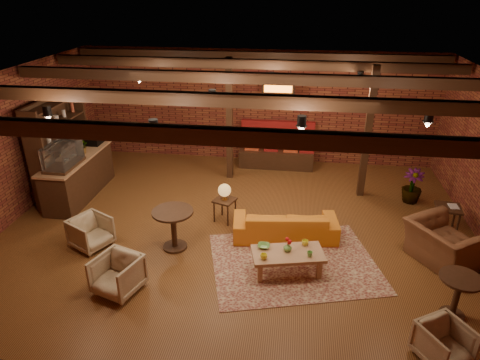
# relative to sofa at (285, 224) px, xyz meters

# --- Properties ---
(floor) EXTENTS (10.00, 10.00, 0.00)m
(floor) POSITION_rel_sofa_xyz_m (-1.01, 0.22, -0.31)
(floor) COLOR #442611
(floor) RESTS_ON ground
(ceiling) EXTENTS (10.00, 8.00, 0.02)m
(ceiling) POSITION_rel_sofa_xyz_m (-1.01, 0.22, 2.89)
(ceiling) COLOR black
(ceiling) RESTS_ON wall_back
(wall_back) EXTENTS (10.00, 0.02, 3.20)m
(wall_back) POSITION_rel_sofa_xyz_m (-1.01, 4.22, 1.29)
(wall_back) COLOR maroon
(wall_back) RESTS_ON ground
(wall_front) EXTENTS (10.00, 0.02, 3.20)m
(wall_front) POSITION_rel_sofa_xyz_m (-1.01, -3.78, 1.29)
(wall_front) COLOR maroon
(wall_front) RESTS_ON ground
(wall_left) EXTENTS (0.02, 8.00, 3.20)m
(wall_left) POSITION_rel_sofa_xyz_m (-6.01, 0.22, 1.29)
(wall_left) COLOR maroon
(wall_left) RESTS_ON ground
(ceiling_beams) EXTENTS (9.80, 6.40, 0.22)m
(ceiling_beams) POSITION_rel_sofa_xyz_m (-1.01, 0.22, 2.77)
(ceiling_beams) COLOR black
(ceiling_beams) RESTS_ON ceiling
(ceiling_pipe) EXTENTS (9.60, 0.12, 0.12)m
(ceiling_pipe) POSITION_rel_sofa_xyz_m (-1.01, 1.82, 2.54)
(ceiling_pipe) COLOR black
(ceiling_pipe) RESTS_ON ceiling
(post_left) EXTENTS (0.16, 0.16, 3.20)m
(post_left) POSITION_rel_sofa_xyz_m (-1.61, 2.82, 1.29)
(post_left) COLOR black
(post_left) RESTS_ON ground
(post_right) EXTENTS (0.16, 0.16, 3.20)m
(post_right) POSITION_rel_sofa_xyz_m (1.79, 2.22, 1.29)
(post_right) COLOR black
(post_right) RESTS_ON ground
(service_counter) EXTENTS (0.80, 2.50, 1.60)m
(service_counter) POSITION_rel_sofa_xyz_m (-5.11, 1.22, 0.49)
(service_counter) COLOR black
(service_counter) RESTS_ON ground
(plant_counter) EXTENTS (0.35, 0.39, 0.30)m
(plant_counter) POSITION_rel_sofa_xyz_m (-5.01, 1.42, 0.91)
(plant_counter) COLOR #337F33
(plant_counter) RESTS_ON service_counter
(shelving_hutch) EXTENTS (0.52, 2.00, 2.40)m
(shelving_hutch) POSITION_rel_sofa_xyz_m (-5.51, 1.32, 0.89)
(shelving_hutch) COLOR black
(shelving_hutch) RESTS_ON ground
(banquette) EXTENTS (2.10, 0.70, 1.00)m
(banquette) POSITION_rel_sofa_xyz_m (-0.41, 3.77, 0.19)
(banquette) COLOR maroon
(banquette) RESTS_ON ground
(service_sign) EXTENTS (0.86, 0.06, 0.30)m
(service_sign) POSITION_rel_sofa_xyz_m (-0.41, 3.32, 2.04)
(service_sign) COLOR orange
(service_sign) RESTS_ON ceiling
(ceiling_spotlights) EXTENTS (6.40, 4.40, 0.28)m
(ceiling_spotlights) POSITION_rel_sofa_xyz_m (-1.01, 0.22, 2.55)
(ceiling_spotlights) COLOR black
(ceiling_spotlights) RESTS_ON ceiling
(rug) EXTENTS (3.57, 3.07, 0.01)m
(rug) POSITION_rel_sofa_xyz_m (0.21, -0.89, -0.31)
(rug) COLOR maroon
(rug) RESTS_ON floor
(sofa) EXTENTS (2.22, 1.08, 0.63)m
(sofa) POSITION_rel_sofa_xyz_m (0.00, 0.00, 0.00)
(sofa) COLOR orange
(sofa) RESTS_ON floor
(coffee_table) EXTENTS (1.40, 0.92, 0.69)m
(coffee_table) POSITION_rel_sofa_xyz_m (0.08, -1.21, 0.08)
(coffee_table) COLOR #916844
(coffee_table) RESTS_ON floor
(side_table_lamp) EXTENTS (0.55, 0.55, 0.90)m
(side_table_lamp) POSITION_rel_sofa_xyz_m (-1.36, 0.50, 0.37)
(side_table_lamp) COLOR black
(side_table_lamp) RESTS_ON floor
(round_table_left) EXTENTS (0.81, 0.81, 0.84)m
(round_table_left) POSITION_rel_sofa_xyz_m (-2.17, -0.70, 0.26)
(round_table_left) COLOR black
(round_table_left) RESTS_ON floor
(armchair_a) EXTENTS (0.88, 0.90, 0.70)m
(armchair_a) POSITION_rel_sofa_xyz_m (-3.84, -0.88, 0.04)
(armchair_a) COLOR beige
(armchair_a) RESTS_ON floor
(armchair_b) EXTENTS (0.89, 0.87, 0.74)m
(armchair_b) POSITION_rel_sofa_xyz_m (-2.77, -2.11, 0.06)
(armchair_b) COLOR beige
(armchair_b) RESTS_ON floor
(armchair_right) EXTENTS (1.34, 1.47, 1.07)m
(armchair_right) POSITION_rel_sofa_xyz_m (3.00, -0.46, 0.22)
(armchair_right) COLOR brown
(armchair_right) RESTS_ON floor
(side_table_book) EXTENTS (0.57, 0.57, 0.59)m
(side_table_book) POSITION_rel_sofa_xyz_m (3.39, 0.74, 0.21)
(side_table_book) COLOR black
(side_table_book) RESTS_ON floor
(round_table_right) EXTENTS (0.64, 0.64, 0.75)m
(round_table_right) POSITION_rel_sofa_xyz_m (2.76, -1.97, 0.19)
(round_table_right) COLOR black
(round_table_right) RESTS_ON floor
(armchair_far) EXTENTS (0.85, 0.83, 0.65)m
(armchair_far) POSITION_rel_sofa_xyz_m (2.33, -2.91, 0.01)
(armchair_far) COLOR beige
(armchair_far) RESTS_ON floor
(plant_tall) EXTENTS (1.80, 1.80, 2.52)m
(plant_tall) POSITION_rel_sofa_xyz_m (2.94, 1.99, 0.95)
(plant_tall) COLOR #4C7F4C
(plant_tall) RESTS_ON floor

